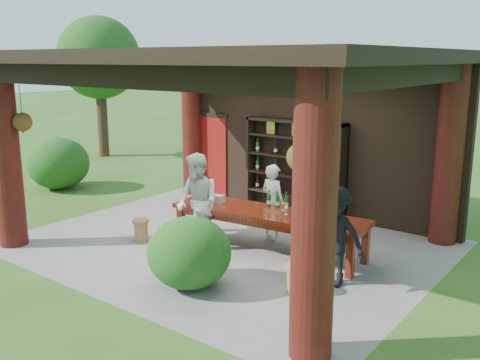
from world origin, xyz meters
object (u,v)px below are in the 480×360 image
Objects in this scene: wine_shelf at (294,167)px; stool_near_left at (182,243)px; guest_woman at (198,203)px; stool_far_left at (141,230)px; guest_man at (334,236)px; stool_near_right at (296,278)px; napkin_basket at (217,199)px; tasting_table at (268,217)px; host at (273,203)px.

stool_near_left is at bearing -93.25° from wine_shelf.
stool_far_left is at bearing -146.53° from guest_woman.
guest_woman is at bearing -179.29° from guest_man.
stool_near_left is 1.01× the size of stool_near_right.
guest_woman reaches higher than napkin_basket.
stool_near_left is 1.13m from stool_far_left.
wine_shelf is 1.54× the size of guest_man.
stool_near_right is 1.66× the size of napkin_basket.
stool_far_left is 0.24× the size of guest_woman.
guest_woman is at bearing -93.13° from wine_shelf.
wine_shelf is 0.65× the size of tasting_table.
tasting_table is at bearing 44.26° from stool_near_left.
guest_man is at bearing 6.03° from stool_far_left.
stool_near_right is 0.86m from guest_man.
napkin_basket is (-0.81, -0.66, 0.09)m from host.
napkin_basket reaches higher than stool_far_left.
guest_man is 2.74m from napkin_basket.
wine_shelf is at bearing -60.80° from host.
guest_woman is at bearing -86.68° from napkin_basket.
tasting_table is 1.12m from napkin_basket.
wine_shelf is 1.35× the size of guest_woman.
stool_far_left is 1.36m from guest_woman.
stool_near_left reaches higher than stool_near_right.
stool_near_left is 1.89m from host.
stool_near_right is at bearing -117.58° from guest_man.
guest_woman reaches higher than stool_far_left.
tasting_table is 2.07× the size of guest_woman.
guest_man is (3.81, 0.40, 0.55)m from stool_far_left.
tasting_table is 1.70m from guest_man.
stool_far_left is 2.54m from host.
tasting_table is 2.35× the size of guest_man.
guest_woman is at bearing 85.88° from stool_near_left.
stool_near_right reaches higher than stool_far_left.
wine_shelf is 4.21m from stool_near_right.
guest_woman is 2.66m from guest_man.
stool_near_left is 2.78m from guest_man.
host reaches higher than napkin_basket.
wine_shelf reaches higher than stool_far_left.
guest_woman is 0.59m from napkin_basket.
wine_shelf is at bearing 86.75° from stool_near_left.
stool_near_right is (2.39, -0.11, -0.00)m from stool_near_left.
stool_near_right is at bearing 5.87° from guest_woman.
napkin_basket is at bearing 48.81° from host.
guest_man reaches higher than tasting_table.
host is at bearing 75.95° from guest_woman.
tasting_table is at bearing 158.73° from guest_man.
napkin_basket is (-0.01, 0.98, 0.59)m from stool_near_left.
stool_near_left is 0.28× the size of guest_man.
stool_near_left is 0.30× the size of host.
guest_man is (0.30, 0.59, 0.54)m from stool_near_right.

